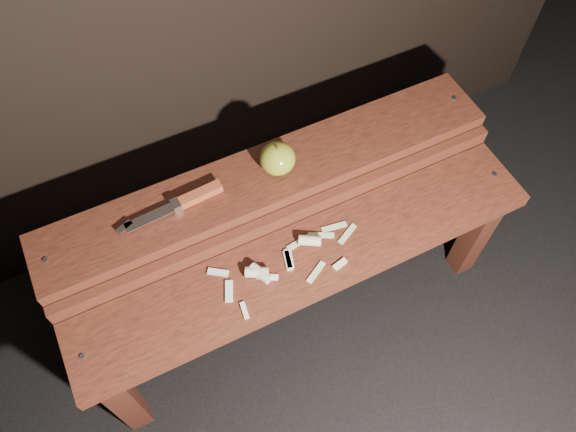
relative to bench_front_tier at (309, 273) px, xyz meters
name	(u,v)px	position (x,y,z in m)	size (l,w,h in m)	color
ground	(296,306)	(0.00, 0.06, -0.35)	(60.00, 60.00, 0.00)	black
bench_front_tier	(309,273)	(0.00, 0.00, 0.00)	(1.20, 0.20, 0.42)	#38170E
bench_rear_tier	(270,192)	(0.00, 0.23, 0.06)	(1.20, 0.21, 0.50)	#38170E
apple	(277,159)	(0.03, 0.23, 0.19)	(0.09, 0.09, 0.09)	olive
knife	(188,200)	(-0.21, 0.23, 0.16)	(0.27, 0.04, 0.02)	#953C20
apple_scraps	(280,262)	(-0.07, 0.02, 0.08)	(0.39, 0.16, 0.03)	beige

